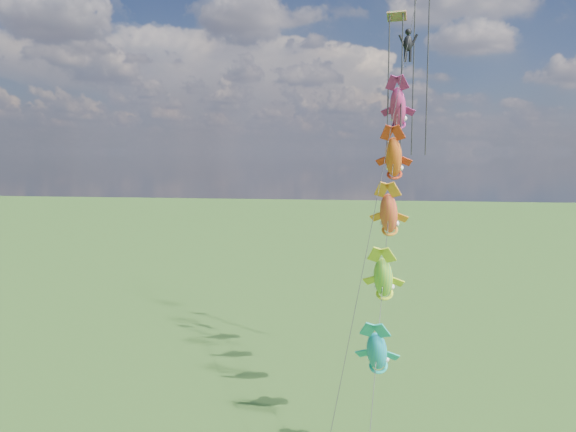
# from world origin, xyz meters

# --- Properties ---
(fish_windsock_rig) EXTENTS (2.43, 15.85, 19.84)m
(fish_windsock_rig) POSITION_xyz_m (18.97, 10.37, 11.14)
(fish_windsock_rig) COLOR brown
(fish_windsock_rig) RESTS_ON ground
(parafoil_rig) EXTENTS (5.76, 16.95, 25.09)m
(parafoil_rig) POSITION_xyz_m (19.98, 15.09, 19.78)
(parafoil_rig) COLOR brown
(parafoil_rig) RESTS_ON ground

